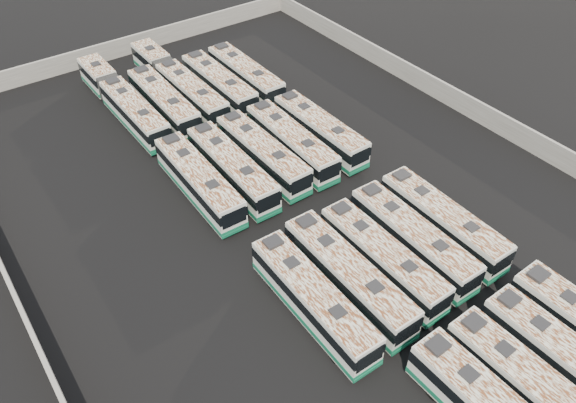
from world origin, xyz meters
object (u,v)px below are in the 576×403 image
Objects in this scene: bus_back_far_left at (122,100)px; bus_midfront_far_right at (442,221)px; bus_midfront_right at (412,239)px; bus_back_far_right at (246,75)px; bus_front_center at (535,393)px; bus_back_right at (219,84)px; bus_midback_center at (263,154)px; bus_midback_far_right at (320,130)px; bus_midfront_left at (348,277)px; bus_midback_right at (291,142)px; bus_midfront_far_left at (313,300)px; bus_front_right at (570,365)px; bus_back_left at (164,102)px; bus_back_center at (178,82)px; bus_midback_far_left at (199,181)px; bus_midback_left at (232,168)px; bus_midfront_center at (382,258)px.

bus_midfront_far_right is at bearing -67.94° from bus_back_far_left.
bus_back_far_right reaches higher than bus_midfront_right.
bus_front_center is 41.63m from bus_back_right.
bus_midback_center is 1.01× the size of bus_midback_far_right.
bus_back_right is at bearing 78.02° from bus_midfront_left.
bus_midfront_left reaches higher than bus_midback_right.
bus_front_right is at bearing -52.54° from bus_midfront_far_left.
bus_midback_far_right is 0.98× the size of bus_back_far_right.
bus_back_left is (-3.23, 13.04, 0.04)m from bus_midback_center.
bus_midfront_far_right is at bearing -78.53° from bus_back_center.
bus_back_far_right is (6.56, -3.12, 0.04)m from bus_back_center.
bus_midfront_right is 3.26m from bus_midfront_far_right.
bus_midfront_left reaches higher than bus_back_center.
bus_front_center is 0.99× the size of bus_midback_far_left.
bus_midback_left is at bearing 114.20° from bus_midfront_right.
bus_back_far_left is at bearing 111.32° from bus_midback_center.
bus_midfront_center is 31.54m from bus_back_center.
bus_midfront_far_left is at bearing 125.20° from bus_front_right.
bus_front_center is at bearing -90.44° from bus_midfront_center.
bus_front_center is 1.00× the size of bus_back_far_right.
bus_front_center is at bearing -103.45° from bus_midback_far_right.
bus_midfront_far_right is (9.64, 0.03, -0.05)m from bus_midfront_left.
bus_midback_center is at bearing 68.91° from bus_midfront_far_left.
bus_back_center is (3.08, 31.47, -0.08)m from bus_midfront_left.
bus_back_left is at bearing 103.33° from bus_midback_center.
bus_midback_far_left is 0.67× the size of bus_back_center.
bus_back_right is at bearing 104.00° from bus_midback_far_right.
bus_midfront_far_left is (-6.30, 13.00, -0.01)m from bus_front_center.
bus_back_left reaches higher than bus_back_far_left.
bus_midfront_center is 16.80m from bus_midback_far_right.
bus_midfront_far_left is 1.01× the size of bus_midback_center.
bus_midback_right is at bearing 179.81° from bus_midback_far_right.
bus_midfront_right is 0.65× the size of bus_back_center.
bus_back_right reaches higher than bus_midfront_far_left.
bus_midfront_far_right is at bearing 0.58° from bus_midfront_right.
bus_midback_left is at bearing -0.88° from bus_midback_far_left.
bus_back_far_right is (3.32, 12.95, 0.01)m from bus_midback_right.
bus_midfront_right is 1.01× the size of bus_midback_far_right.
bus_midback_left is at bearing -116.41° from bus_back_right.
bus_midfront_far_left is 1.00× the size of bus_back_far_right.
bus_midfront_left is at bearing 114.70° from bus_front_right.
bus_midback_far_right is 0.99× the size of bus_back_right.
bus_midback_far_left is at bearing -90.41° from bus_back_far_left.
bus_midfront_far_left is 30.07m from bus_back_right.
bus_midback_right is at bearing 59.69° from bus_midfront_far_left.
bus_back_center is at bearing -0.34° from bus_back_far_left.
bus_midback_left is (-9.75, 15.24, 0.03)m from bus_midfront_far_right.
bus_midback_far_left is (-0.08, 15.54, 0.02)m from bus_midfront_far_left.
bus_front_right is at bearing -2.62° from bus_front_center.
bus_midfront_far_left is at bearing -179.34° from bus_midfront_center.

